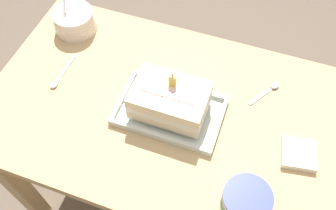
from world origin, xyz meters
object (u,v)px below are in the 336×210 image
at_px(birthday_cake, 170,100).
at_px(bowl_stack, 75,21).
at_px(serving_spoon_by_bowls, 271,88).
at_px(serving_spoon_near_tray, 58,79).
at_px(napkin_pile, 299,154).
at_px(ice_cream_tub, 245,203).
at_px(foil_tray, 170,111).

height_order(birthday_cake, bowl_stack, birthday_cake).
distance_m(birthday_cake, serving_spoon_by_bowls, 0.34).
xyz_separation_m(serving_spoon_near_tray, napkin_pile, (0.78, -0.01, 0.01)).
distance_m(ice_cream_tub, serving_spoon_by_bowls, 0.42).
bearing_deg(serving_spoon_near_tray, birthday_cake, 0.34).
distance_m(serving_spoon_by_bowls, napkin_pile, 0.24).
bearing_deg(ice_cream_tub, foil_tray, 141.70).
bearing_deg(napkin_pile, serving_spoon_near_tray, 179.05).
bearing_deg(napkin_pile, serving_spoon_by_bowls, 118.98).
height_order(serving_spoon_near_tray, napkin_pile, napkin_pile).
bearing_deg(serving_spoon_near_tray, napkin_pile, -0.95).
bearing_deg(napkin_pile, bowl_stack, 163.78).
bearing_deg(serving_spoon_near_tray, ice_cream_tub, -18.11).
xyz_separation_m(foil_tray, napkin_pile, (0.39, -0.02, 0.00)).
bearing_deg(serving_spoon_by_bowls, birthday_cake, -145.05).
relative_size(serving_spoon_by_bowls, napkin_pile, 1.07).
height_order(birthday_cake, serving_spoon_near_tray, birthday_cake).
xyz_separation_m(foil_tray, ice_cream_tub, (0.28, -0.22, 0.04)).
xyz_separation_m(serving_spoon_near_tray, serving_spoon_by_bowls, (0.66, 0.20, 0.00)).
bearing_deg(serving_spoon_near_tray, foil_tray, 0.34).
bearing_deg(birthday_cake, serving_spoon_near_tray, -179.66).
height_order(serving_spoon_by_bowls, napkin_pile, napkin_pile).
height_order(birthday_cake, serving_spoon_by_bowls, birthday_cake).
relative_size(foil_tray, napkin_pile, 2.87).
bearing_deg(serving_spoon_by_bowls, serving_spoon_near_tray, -163.53).
distance_m(foil_tray, ice_cream_tub, 0.36).
height_order(foil_tray, serving_spoon_by_bowls, foil_tray).
bearing_deg(ice_cream_tub, bowl_stack, 148.09).
relative_size(serving_spoon_near_tray, napkin_pile, 1.43).
bearing_deg(bowl_stack, serving_spoon_near_tray, -77.06).
bearing_deg(ice_cream_tub, serving_spoon_near_tray, 161.89).
bearing_deg(birthday_cake, foil_tray, -90.00).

